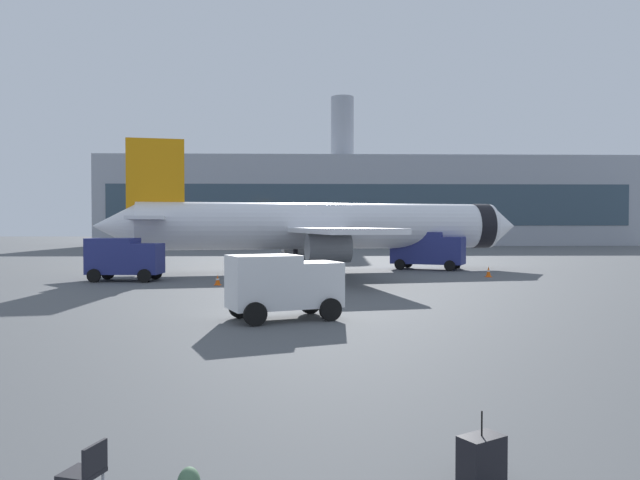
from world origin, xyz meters
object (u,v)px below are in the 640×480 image
object	(u,v)px
cargo_van	(283,283)
rolling_suitcase	(482,460)
safety_cone_mid	(245,265)
safety_cone_near	(488,272)
service_truck	(124,257)
fuel_truck	(427,249)
safety_cone_far	(218,280)
gate_chair	(86,470)
airplane_at_gate	(322,227)

from	to	relation	value
cargo_van	rolling_suitcase	size ratio (longest dim) A/B	4.39
safety_cone_mid	rolling_suitcase	size ratio (longest dim) A/B	0.61
cargo_van	safety_cone_near	xyz separation A→B (m)	(14.26, 19.40, -1.06)
rolling_suitcase	cargo_van	bearing A→B (deg)	102.42
service_truck	cargo_van	bearing A→B (deg)	-56.33
fuel_truck	safety_cone_mid	bearing A→B (deg)	174.41
fuel_truck	safety_cone_near	xyz separation A→B (m)	(2.96, -7.54, -1.38)
safety_cone_mid	safety_cone_far	bearing A→B (deg)	-91.19
safety_cone_mid	safety_cone_near	bearing A→B (deg)	-26.06
service_truck	rolling_suitcase	bearing A→B (deg)	-65.59
service_truck	cargo_van	world-z (taller)	service_truck
gate_chair	safety_cone_near	bearing A→B (deg)	65.17
airplane_at_gate	safety_cone_mid	size ratio (longest dim) A/B	53.25
cargo_van	safety_cone_mid	size ratio (longest dim) A/B	7.22
rolling_suitcase	airplane_at_gate	bearing A→B (deg)	91.52
safety_cone_mid	rolling_suitcase	distance (m)	44.56
service_truck	safety_cone_near	size ratio (longest dim) A/B	6.30
cargo_van	rolling_suitcase	xyz separation A→B (m)	(3.40, -15.43, -1.06)
safety_cone_mid	gate_chair	xyz separation A→B (m)	(2.22, -44.36, 0.17)
service_truck	gate_chair	size ratio (longest dim) A/B	5.75
airplane_at_gate	safety_cone_far	distance (m)	14.14
rolling_suitcase	fuel_truck	bearing A→B (deg)	79.43
cargo_van	fuel_truck	bearing A→B (deg)	67.24
cargo_van	safety_cone_near	distance (m)	24.10
gate_chair	rolling_suitcase	bearing A→B (deg)	4.87
service_truck	safety_cone_far	world-z (taller)	service_truck
safety_cone_far	cargo_van	bearing A→B (deg)	-71.80
safety_cone_mid	safety_cone_far	distance (m)	14.51
fuel_truck	cargo_van	distance (m)	29.22
airplane_at_gate	fuel_truck	bearing A→B (deg)	6.94
airplane_at_gate	gate_chair	xyz separation A→B (m)	(-4.37, -41.74, -3.16)
safety_cone_far	gate_chair	world-z (taller)	gate_chair
safety_cone_near	rolling_suitcase	distance (m)	36.48
airplane_at_gate	fuel_truck	xyz separation A→B (m)	(9.00, 1.10, -1.88)
rolling_suitcase	safety_cone_near	bearing A→B (deg)	72.68
rolling_suitcase	gate_chair	world-z (taller)	rolling_suitcase
cargo_van	rolling_suitcase	bearing A→B (deg)	-77.58
service_truck	safety_cone_near	bearing A→B (deg)	5.47
airplane_at_gate	safety_cone_near	world-z (taller)	airplane_at_gate
gate_chair	safety_cone_mid	bearing A→B (deg)	92.86
fuel_truck	gate_chair	bearing A→B (deg)	-107.34
service_truck	gate_chair	distance (m)	34.13
rolling_suitcase	gate_chair	xyz separation A→B (m)	(-5.47, -0.47, 0.11)
fuel_truck	safety_cone_far	size ratio (longest dim) A/B	10.01
airplane_at_gate	gate_chair	size ratio (longest dim) A/B	41.40
fuel_truck	safety_cone_mid	distance (m)	15.73
airplane_at_gate	service_truck	bearing A→B (deg)	-146.80
safety_cone_near	gate_chair	world-z (taller)	gate_chair
safety_cone_near	safety_cone_far	size ratio (longest dim) A/B	1.22
safety_cone_near	safety_cone_far	world-z (taller)	safety_cone_near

